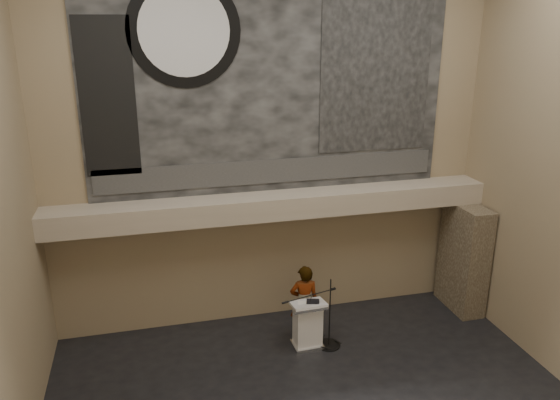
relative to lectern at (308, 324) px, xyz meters
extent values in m
cube|color=#8A7557|center=(-0.42, 1.63, 3.70)|extent=(10.00, 0.02, 8.50)
cube|color=#8A7557|center=(-0.42, -6.37, 3.70)|extent=(10.00, 0.02, 8.50)
cube|color=gray|center=(-0.42, 1.23, 2.40)|extent=(10.00, 0.80, 0.50)
cylinder|color=#B2893D|center=(-2.02, 1.18, 2.12)|extent=(0.04, 0.04, 0.06)
cylinder|color=#B2893D|center=(1.48, 1.18, 2.12)|extent=(0.04, 0.04, 0.06)
cube|color=black|center=(-0.42, 1.60, 5.15)|extent=(8.00, 0.05, 5.00)
cube|color=#2E2E2E|center=(-0.42, 1.56, 3.10)|extent=(7.76, 0.02, 0.55)
cylinder|color=black|center=(-2.22, 1.56, 6.15)|extent=(2.30, 0.02, 2.30)
cylinder|color=silver|center=(-2.22, 1.54, 6.15)|extent=(1.84, 0.02, 1.84)
cube|color=black|center=(1.98, 1.56, 5.25)|extent=(2.60, 0.02, 3.60)
cube|color=black|center=(-3.82, 1.56, 4.85)|extent=(1.10, 0.02, 3.20)
cube|color=#433829|center=(4.23, 0.78, 0.80)|extent=(0.60, 1.40, 2.70)
cube|color=silver|center=(0.00, 0.00, -0.51)|extent=(0.67, 0.52, 0.08)
cube|color=silver|center=(0.00, 0.00, 0.01)|extent=(0.59, 0.42, 0.96)
cube|color=silver|center=(0.00, -0.02, 0.52)|extent=(0.75, 0.55, 0.13)
cube|color=black|center=(0.10, -0.03, 0.56)|extent=(0.33, 0.29, 0.04)
cube|color=silver|center=(-0.13, -0.06, 0.55)|extent=(0.28, 0.35, 0.00)
imported|color=silver|center=(0.03, 0.38, 0.34)|extent=(0.69, 0.50, 1.78)
cylinder|color=black|center=(0.47, -0.08, -0.54)|extent=(0.52, 0.52, 0.02)
cylinder|color=black|center=(0.47, -0.08, 0.26)|extent=(0.03, 0.03, 1.63)
cylinder|color=black|center=(-0.07, -0.23, 0.83)|extent=(1.21, 0.35, 0.02)
camera|label=1|loc=(-3.16, -10.01, 6.37)|focal=35.00mm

